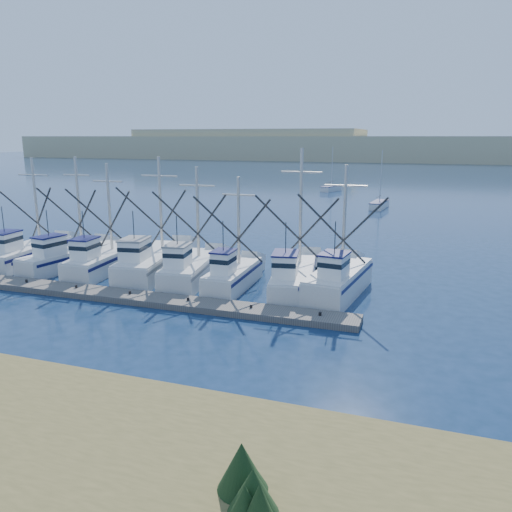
# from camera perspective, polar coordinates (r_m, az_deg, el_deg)

# --- Properties ---
(ground) EXTENTS (500.00, 500.00, 0.00)m
(ground) POSITION_cam_1_polar(r_m,az_deg,el_deg) (22.92, -4.92, -12.24)
(ground) COLOR #0D223C
(ground) RESTS_ON ground
(floating_dock) EXTENTS (28.50, 2.04, 0.38)m
(floating_dock) POSITION_cam_1_polar(r_m,az_deg,el_deg) (32.17, -14.19, -4.56)
(floating_dock) COLOR #605C56
(floating_dock) RESTS_ON ground
(dune_ridge) EXTENTS (360.00, 60.00, 10.00)m
(dune_ridge) POSITION_cam_1_polar(r_m,az_deg,el_deg) (229.05, 17.11, 11.70)
(dune_ridge) COLOR tan
(dune_ridge) RESTS_ON ground
(trawler_fleet) EXTENTS (28.32, 9.14, 9.20)m
(trawler_fleet) POSITION_cam_1_polar(r_m,az_deg,el_deg) (36.09, -10.02, -1.12)
(trawler_fleet) COLOR silver
(trawler_fleet) RESTS_ON ground
(sailboat_near) EXTENTS (2.32, 5.75, 8.10)m
(sailboat_near) POSITION_cam_1_polar(r_m,az_deg,el_deg) (73.11, 13.90, 5.70)
(sailboat_near) COLOR silver
(sailboat_near) RESTS_ON ground
(sailboat_far) EXTENTS (3.40, 5.11, 8.10)m
(sailboat_far) POSITION_cam_1_polar(r_m,az_deg,el_deg) (94.52, 8.57, 7.64)
(sailboat_far) COLOR silver
(sailboat_far) RESTS_ON ground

